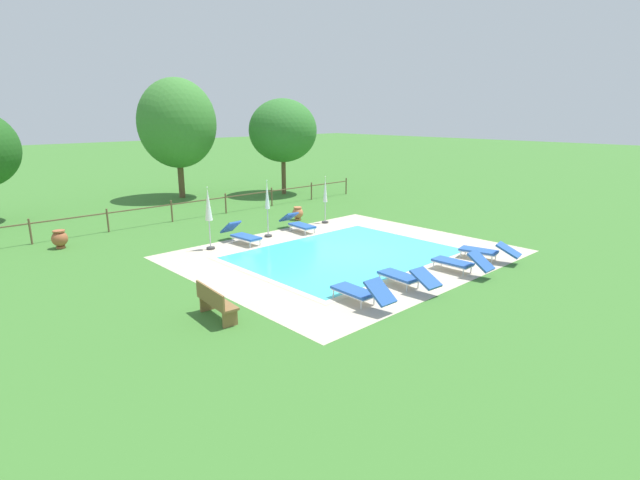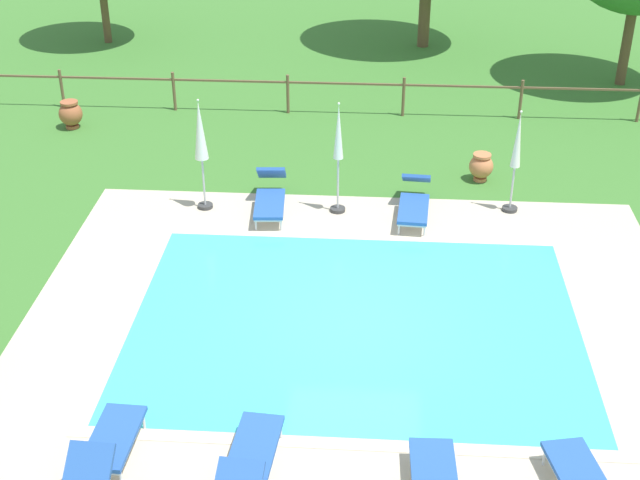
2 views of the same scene
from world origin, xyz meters
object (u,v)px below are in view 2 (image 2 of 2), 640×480
at_px(patio_umbrella_closed_row_centre, 338,145).
at_px(terracotta_urn_by_tree, 71,114).
at_px(sun_lounger_south_mid, 106,448).
at_px(sun_lounger_south_near_corner, 414,200).
at_px(patio_umbrella_closed_row_west, 200,137).
at_px(sun_lounger_north_far, 270,195).
at_px(patio_umbrella_closed_row_mid_west, 517,151).
at_px(sun_lounger_north_mid, 250,460).
at_px(terracotta_urn_near_fence, 481,166).

relative_size(patio_umbrella_closed_row_centre, terracotta_urn_by_tree, 3.40).
xyz_separation_m(sun_lounger_south_mid, terracotta_urn_by_tree, (-4.26, 11.88, 0.01)).
height_order(sun_lounger_south_near_corner, patio_umbrella_closed_row_west, patio_umbrella_closed_row_west).
xyz_separation_m(sun_lounger_north_far, patio_umbrella_closed_row_mid_west, (5.03, 0.36, 0.99)).
relative_size(sun_lounger_south_mid, terracotta_urn_by_tree, 2.83).
relative_size(sun_lounger_north_mid, patio_umbrella_closed_row_centre, 0.87).
height_order(sun_lounger_north_mid, patio_umbrella_closed_row_mid_west, patio_umbrella_closed_row_mid_west).
height_order(sun_lounger_north_far, terracotta_urn_near_fence, sun_lounger_north_far).
relative_size(sun_lounger_north_far, patio_umbrella_closed_row_centre, 0.84).
bearing_deg(patio_umbrella_closed_row_centre, sun_lounger_south_near_corner, -3.84).
height_order(patio_umbrella_closed_row_west, terracotta_urn_by_tree, patio_umbrella_closed_row_west).
height_order(sun_lounger_south_near_corner, patio_umbrella_closed_row_centre, patio_umbrella_closed_row_centre).
xyz_separation_m(patio_umbrella_closed_row_west, terracotta_urn_near_fence, (5.94, 1.74, -1.27)).
bearing_deg(patio_umbrella_closed_row_mid_west, sun_lounger_north_mid, -118.49).
relative_size(sun_lounger_south_mid, patio_umbrella_closed_row_mid_west, 0.90).
height_order(sun_lounger_north_mid, sun_lounger_north_far, sun_lounger_north_far).
distance_m(sun_lounger_north_mid, patio_umbrella_closed_row_centre, 7.97).
relative_size(sun_lounger_south_near_corner, terracotta_urn_near_fence, 3.21).
relative_size(sun_lounger_north_mid, patio_umbrella_closed_row_mid_west, 0.94).
height_order(sun_lounger_north_mid, terracotta_urn_near_fence, sun_lounger_north_mid).
xyz_separation_m(patio_umbrella_closed_row_west, terracotta_urn_by_tree, (-4.19, 4.14, -1.23)).
bearing_deg(patio_umbrella_closed_row_centre, terracotta_urn_near_fence, 28.64).
height_order(sun_lounger_south_near_corner, terracotta_urn_near_fence, sun_lounger_south_near_corner).
distance_m(patio_umbrella_closed_row_west, patio_umbrella_closed_row_mid_west, 6.45).
xyz_separation_m(terracotta_urn_near_fence, terracotta_urn_by_tree, (-10.12, 2.40, 0.03)).
distance_m(terracotta_urn_near_fence, terracotta_urn_by_tree, 10.41).
bearing_deg(terracotta_urn_near_fence, sun_lounger_south_near_corner, -130.22).
height_order(sun_lounger_north_far, patio_umbrella_closed_row_west, patio_umbrella_closed_row_west).
bearing_deg(patio_umbrella_closed_row_mid_west, patio_umbrella_closed_row_west, -177.32).
bearing_deg(sun_lounger_north_far, sun_lounger_south_near_corner, -0.30).
bearing_deg(sun_lounger_south_near_corner, sun_lounger_north_far, 179.70).
bearing_deg(patio_umbrella_closed_row_centre, patio_umbrella_closed_row_west, -179.38).
bearing_deg(sun_lounger_south_mid, sun_lounger_north_far, 80.22).
bearing_deg(terracotta_urn_by_tree, sun_lounger_south_mid, -70.27).
height_order(sun_lounger_south_mid, terracotta_urn_near_fence, sun_lounger_south_mid).
height_order(sun_lounger_south_near_corner, patio_umbrella_closed_row_mid_west, patio_umbrella_closed_row_mid_west).
distance_m(sun_lounger_north_mid, terracotta_urn_by_tree, 13.47).
distance_m(sun_lounger_north_far, patio_umbrella_closed_row_west, 1.88).
bearing_deg(patio_umbrella_closed_row_west, sun_lounger_north_mid, -75.43).
distance_m(sun_lounger_north_far, terracotta_urn_by_tree, 6.99).
xyz_separation_m(patio_umbrella_closed_row_mid_west, terracotta_urn_by_tree, (-10.62, 3.84, -0.98)).
bearing_deg(sun_lounger_north_mid, terracotta_urn_near_fence, 67.74).
distance_m(patio_umbrella_closed_row_mid_west, patio_umbrella_closed_row_centre, 3.64).
xyz_separation_m(patio_umbrella_closed_row_west, patio_umbrella_closed_row_mid_west, (6.43, 0.30, -0.26)).
xyz_separation_m(sun_lounger_south_near_corner, patio_umbrella_closed_row_west, (-4.40, 0.08, 1.26)).
relative_size(sun_lounger_north_far, patio_umbrella_closed_row_west, 0.83).
xyz_separation_m(sun_lounger_south_near_corner, terracotta_urn_by_tree, (-8.59, 4.22, 0.02)).
bearing_deg(patio_umbrella_closed_row_west, terracotta_urn_near_fence, 16.31).
xyz_separation_m(sun_lounger_north_mid, patio_umbrella_closed_row_mid_west, (4.40, 8.11, 1.01)).
height_order(patio_umbrella_closed_row_mid_west, patio_umbrella_closed_row_centre, patio_umbrella_closed_row_centre).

